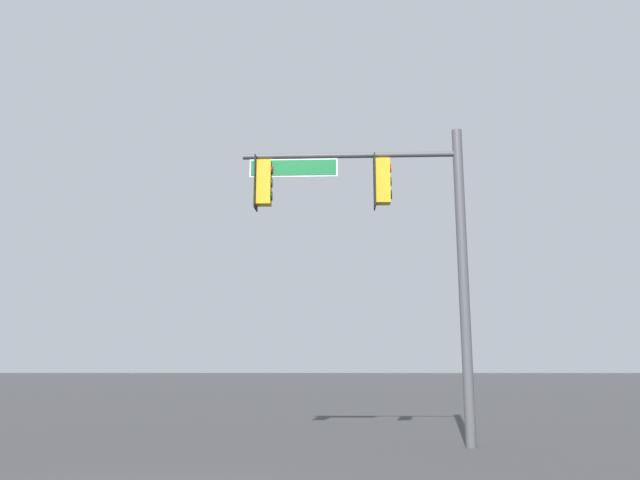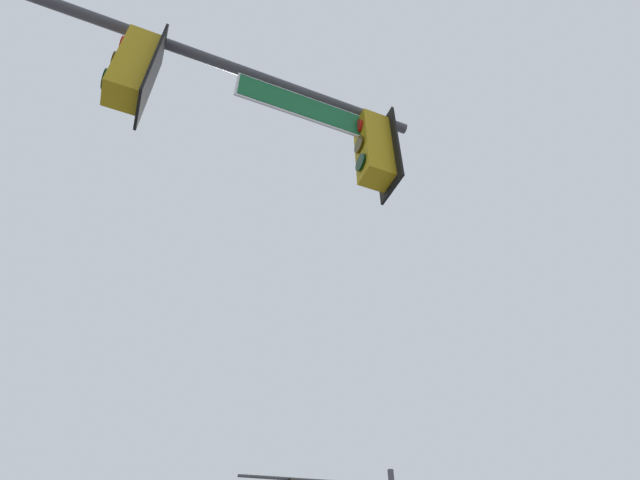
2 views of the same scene
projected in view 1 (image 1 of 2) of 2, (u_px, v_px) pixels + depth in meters
signal_pole_near at (389, 225)px, 14.73m from camera, size 5.32×0.61×7.37m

